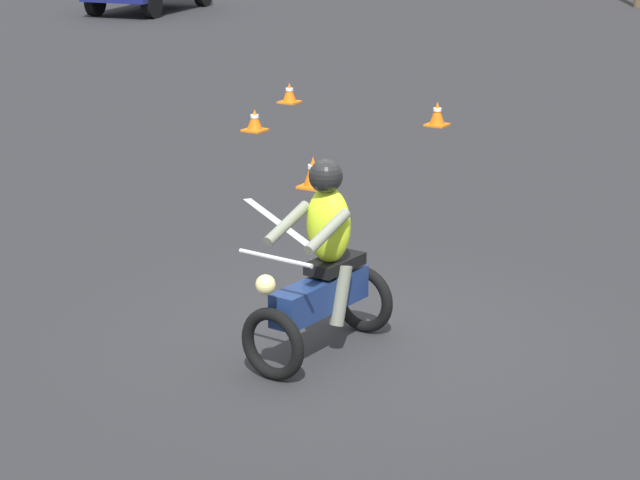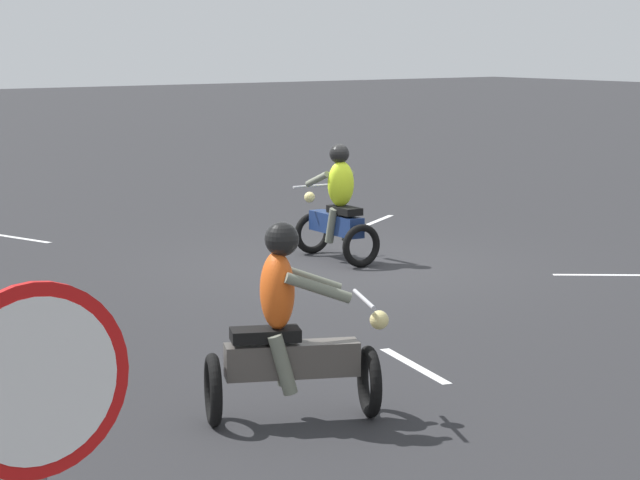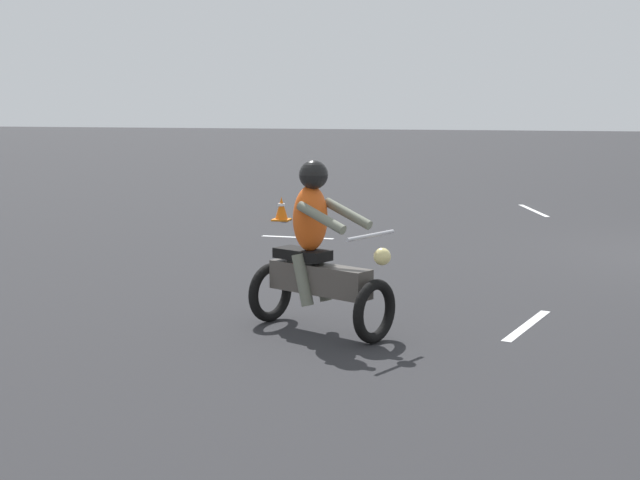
# 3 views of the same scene
# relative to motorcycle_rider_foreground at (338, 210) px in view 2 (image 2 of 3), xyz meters

# --- Properties ---
(ground_plane) EXTENTS (120.00, 120.00, 0.00)m
(ground_plane) POSITION_rel_motorcycle_rider_foreground_xyz_m (0.09, 0.32, -0.73)
(ground_plane) COLOR #28282B
(motorcycle_rider_foreground) EXTENTS (0.75, 1.53, 1.66)m
(motorcycle_rider_foreground) POSITION_rel_motorcycle_rider_foreground_xyz_m (0.00, 0.00, 0.00)
(motorcycle_rider_foreground) COLOR black
(motorcycle_rider_foreground) RESTS_ON ground
(motorcycle_rider_background) EXTENTS (1.53, 1.14, 1.66)m
(motorcycle_rider_background) POSITION_rel_motorcycle_rider_foreground_xyz_m (4.79, 5.77, 0.00)
(motorcycle_rider_background) COLOR black
(motorcycle_rider_background) RESTS_ON ground
(stop_sign) EXTENTS (0.70, 0.08, 2.30)m
(stop_sign) POSITION_rel_motorcycle_rider_foreground_xyz_m (8.71, 9.98, 0.91)
(stop_sign) COLOR slate
(stop_sign) RESTS_ON ground
(lane_stripe_n) EXTENTS (0.44, 1.38, 0.01)m
(lane_stripe_n) POSITION_rel_motorcycle_rider_foreground_xyz_m (2.81, 5.04, -0.72)
(lane_stripe_n) COLOR silver
(lane_stripe_n) RESTS_ON ground
(lane_stripe_nw) EXTENTS (1.72, 1.35, 0.01)m
(lane_stripe_nw) POSITION_rel_motorcycle_rider_foreground_xyz_m (-2.51, 3.19, -0.72)
(lane_stripe_nw) COLOR silver
(lane_stripe_nw) RESTS_ON ground
(lane_stripe_sw) EXTENTS (1.45, 0.96, 0.01)m
(lane_stripe_sw) POSITION_rel_motorcycle_rider_foreground_xyz_m (-2.77, -2.64, -0.72)
(lane_stripe_sw) COLOR silver
(lane_stripe_sw) RESTS_ON ground
(lane_stripe_s) EXTENTS (0.68, 2.03, 0.01)m
(lane_stripe_s) POSITION_rel_motorcycle_rider_foreground_xyz_m (2.97, -4.81, -0.72)
(lane_stripe_s) COLOR silver
(lane_stripe_s) RESTS_ON ground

